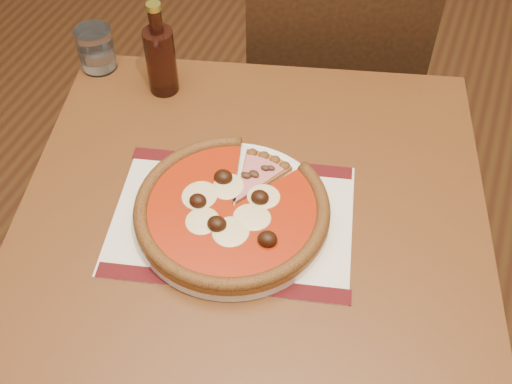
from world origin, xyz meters
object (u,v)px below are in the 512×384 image
plate (232,215)px  bottle (161,58)px  pizza (232,208)px  water_glass (96,49)px  table (252,247)px  chair_far (327,97)px

plate → bottle: bottle is taller
pizza → water_glass: water_glass is taller
bottle → table: bearing=-40.0°
chair_far → bottle: (-0.25, -0.38, 0.33)m
pizza → water_glass: (-0.42, 0.28, 0.01)m
pizza → chair_far: bearing=90.6°
chair_far → plate: (0.01, -0.65, 0.27)m
chair_far → water_glass: 0.63m
chair_far → pizza: 0.71m
chair_far → plate: chair_far is taller
table → pizza: size_ratio=3.01×
table → bottle: size_ratio=4.96×
water_glass → chair_far: bearing=41.6°
chair_far → pizza: bearing=70.6°
water_glass → bottle: bottle is taller
table → bottle: bottle is taller
table → bottle: 0.41m
chair_far → plate: bearing=70.6°
table → chair_far: bearing=92.9°
water_glass → bottle: (0.16, -0.02, 0.03)m
table → pizza: 0.14m
table → water_glass: (-0.44, 0.25, 0.15)m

